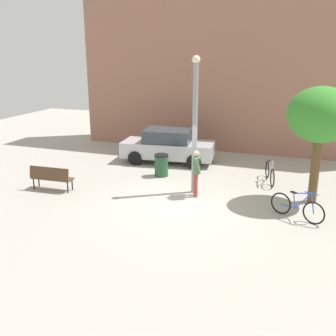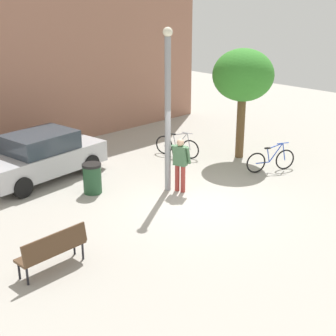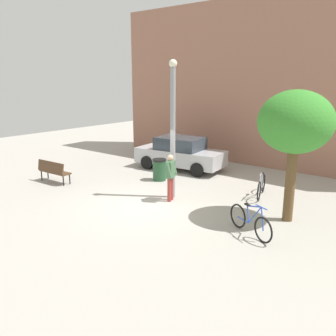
% 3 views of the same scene
% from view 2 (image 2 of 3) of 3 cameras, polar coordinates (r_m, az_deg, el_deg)
% --- Properties ---
extents(ground_plane, '(36.00, 36.00, 0.00)m').
position_cam_2_polar(ground_plane, '(14.31, 3.36, -4.11)').
color(ground_plane, '#A8A399').
extents(building_facade, '(15.79, 2.00, 7.97)m').
position_cam_2_polar(building_facade, '(20.05, -15.55, 13.97)').
color(building_facade, '#9E6B56').
rests_on(building_facade, ground_plane).
extents(lamppost, '(0.28, 0.28, 4.86)m').
position_cam_2_polar(lamppost, '(14.47, -0.03, 7.07)').
color(lamppost, gray).
rests_on(lamppost, ground_plane).
extents(person_by_lamppost, '(0.40, 0.63, 1.67)m').
position_cam_2_polar(person_by_lamppost, '(14.80, 1.43, 0.76)').
color(person_by_lamppost, '#9E3833').
rests_on(person_by_lamppost, ground_plane).
extents(park_bench, '(1.62, 0.55, 0.92)m').
position_cam_2_polar(park_bench, '(11.10, -13.15, -9.00)').
color(park_bench, '#513823').
rests_on(park_bench, ground_plane).
extents(plaza_tree, '(2.16, 2.16, 3.93)m').
position_cam_2_polar(plaza_tree, '(17.71, 8.67, 10.44)').
color(plaza_tree, brown).
rests_on(plaza_tree, ground_plane).
extents(bicycle_blue, '(1.65, 0.84, 0.97)m').
position_cam_2_polar(bicycle_blue, '(17.04, 11.80, 0.88)').
color(bicycle_blue, black).
rests_on(bicycle_blue, ground_plane).
extents(bicycle_silver, '(0.54, 1.75, 0.97)m').
position_cam_2_polar(bicycle_silver, '(18.18, 1.08, 2.51)').
color(bicycle_silver, black).
rests_on(bicycle_silver, ground_plane).
extents(parked_car_silver, '(4.37, 2.19, 1.55)m').
position_cam_2_polar(parked_car_silver, '(16.39, -14.42, 1.34)').
color(parked_car_silver, '#B7B7BC').
rests_on(parked_car_silver, ground_plane).
extents(trash_bin, '(0.58, 0.58, 0.93)m').
position_cam_2_polar(trash_bin, '(15.04, -8.75, -1.18)').
color(trash_bin, '#234C2D').
rests_on(trash_bin, ground_plane).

